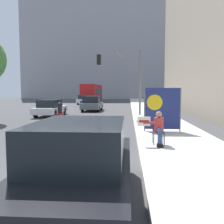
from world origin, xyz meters
TOP-DOWN VIEW (x-y plane):
  - ground_plane at (0.00, 0.00)m, footprint 160.00×160.00m
  - sidewalk_curb at (3.36, 15.00)m, footprint 3.26×90.00m
  - building_backdrop_far at (-2.00, 66.70)m, footprint 52.00×12.00m
  - seated_protester at (2.44, 2.96)m, footprint 0.96×0.77m
  - pedestrian_behind at (2.83, 8.97)m, footprint 0.34×0.34m
  - protest_banner at (2.97, 6.02)m, footprint 1.74×0.06m
  - traffic_light_pole at (0.96, 14.56)m, footprint 3.63×3.40m
  - parked_car_curbside at (0.56, -1.64)m, footprint 1.71×4.12m
  - car_on_road_nearest at (-5.10, 14.45)m, footprint 1.72×4.64m
  - car_on_road_midblock at (-2.40, 20.00)m, footprint 1.82×4.59m
  - car_on_road_distant at (-3.96, 27.93)m, footprint 1.72×4.35m
  - car_on_road_far_lane at (-5.57, 33.14)m, footprint 1.82×4.24m
  - city_bus_on_road at (-5.43, 40.72)m, footprint 2.49×11.75m
  - motorcycle_on_road at (-3.07, 10.06)m, footprint 0.28×2.23m

SIDE VIEW (x-z plane):
  - ground_plane at x=0.00m, z-range 0.00..0.00m
  - sidewalk_curb at x=3.36m, z-range 0.00..0.15m
  - motorcycle_on_road at x=-3.07m, z-range -0.10..1.22m
  - car_on_road_nearest at x=-5.10m, z-range 0.01..1.37m
  - car_on_road_far_lane at x=-5.57m, z-range -0.01..1.49m
  - car_on_road_distant at x=-3.96m, z-range -0.01..1.49m
  - parked_car_curbside at x=0.56m, z-range -0.01..1.52m
  - car_on_road_midblock at x=-2.40m, z-range -0.01..1.53m
  - seated_protester at x=2.44m, z-range 0.19..1.38m
  - pedestrian_behind at x=2.83m, z-range 0.17..1.83m
  - protest_banner at x=2.97m, z-range 0.21..2.26m
  - city_bus_on_road at x=-5.43m, z-range 0.25..3.51m
  - traffic_light_pole at x=0.96m, z-range 1.13..6.35m
  - building_backdrop_far at x=-2.00m, z-range 0.00..33.91m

